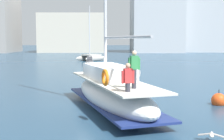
% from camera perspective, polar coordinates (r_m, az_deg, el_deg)
% --- Properties ---
extents(ground_plane, '(400.00, 400.00, 0.00)m').
position_cam_1_polar(ground_plane, '(17.24, -2.17, -6.23)').
color(ground_plane, navy).
extents(main_sailboat, '(5.17, 9.88, 13.28)m').
position_cam_1_polar(main_sailboat, '(15.99, -0.02, -3.83)').
color(main_sailboat, white).
rests_on(main_sailboat, ground).
extents(moored_sloop_near, '(1.45, 4.87, 7.09)m').
position_cam_1_polar(moored_sloop_near, '(44.66, -4.06, 1.61)').
color(moored_sloop_near, '#4C4C51').
rests_on(moored_sloop_near, ground).
extents(moored_catamaran, '(5.35, 5.97, 9.16)m').
position_cam_1_polar(moored_catamaran, '(53.52, -3.74, 2.37)').
color(moored_catamaran, '#B7B2A8').
rests_on(moored_catamaran, ground).
extents(seagull, '(0.90, 0.50, 0.17)m').
position_cam_1_polar(seagull, '(11.70, 17.49, -11.11)').
color(seagull, silver).
rests_on(seagull, ground).
extents(mooring_buoy, '(0.79, 0.79, 1.00)m').
position_cam_1_polar(mooring_buoy, '(18.06, 18.65, -5.21)').
color(mooring_buoy, '#EA4C19').
rests_on(mooring_buoy, ground).
extents(waterfront_buildings, '(78.75, 20.36, 26.46)m').
position_cam_1_polar(waterfront_buildings, '(94.27, 4.68, 9.57)').
color(waterfront_buildings, gray).
rests_on(waterfront_buildings, ground).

